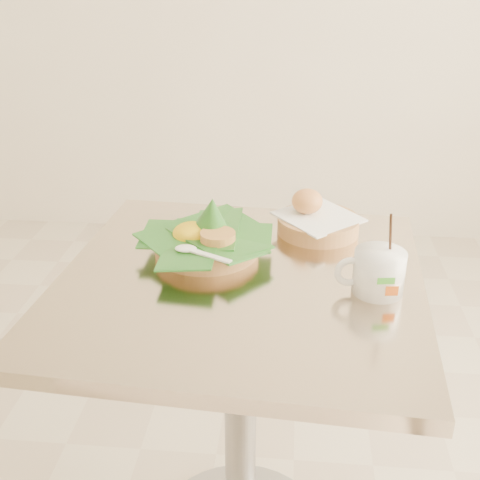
# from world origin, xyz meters

# --- Properties ---
(cafe_table) EXTENTS (0.75, 0.75, 0.75)m
(cafe_table) POSITION_xyz_m (0.10, -0.05, 0.53)
(cafe_table) COLOR gray
(cafe_table) RESTS_ON floor
(rice_basket) EXTENTS (0.27, 0.27, 0.14)m
(rice_basket) POSITION_xyz_m (0.02, 0.05, 0.79)
(rice_basket) COLOR tan
(rice_basket) RESTS_ON cafe_table
(bread_basket) EXTENTS (0.22, 0.22, 0.09)m
(bread_basket) POSITION_xyz_m (0.25, 0.17, 0.78)
(bread_basket) COLOR tan
(bread_basket) RESTS_ON cafe_table
(coffee_mug) EXTENTS (0.13, 0.10, 0.16)m
(coffee_mug) POSITION_xyz_m (0.35, -0.08, 0.79)
(coffee_mug) COLOR white
(coffee_mug) RESTS_ON cafe_table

